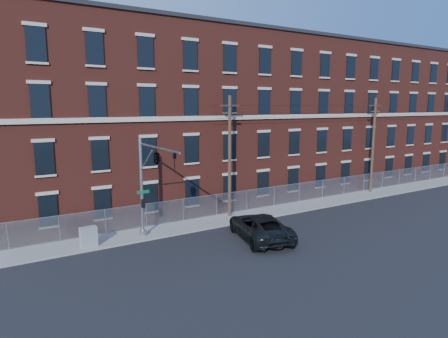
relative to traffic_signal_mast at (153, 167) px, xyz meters
name	(u,v)px	position (x,y,z in m)	size (l,w,h in m)	color
ground	(248,240)	(6.00, -2.18, -5.39)	(140.00, 140.00, 0.00)	black
sidewalk	(321,203)	(18.00, 2.82, -5.33)	(65.00, 3.00, 0.12)	gray
mill_building	(266,116)	(18.00, 11.75, 2.76)	(55.30, 14.32, 16.30)	maroon
chain_link_fence	(311,190)	(18.00, 4.12, -4.33)	(59.06, 0.06, 1.85)	#A5A8AD
traffic_signal_mast	(153,167)	(0.00, 0.00, 0.00)	(0.90, 6.75, 7.00)	#9EA0A5
utility_pole_near	(230,154)	(8.00, 3.42, -0.05)	(1.80, 0.28, 10.00)	#493124
utility_pole_mid	(373,144)	(26.00, 3.42, -0.05)	(1.80, 0.28, 10.00)	#493124
overhead_wires	(375,108)	(26.00, 3.42, 3.73)	(40.00, 0.62, 0.62)	black
pickup_truck	(260,227)	(6.91, -2.33, -4.49)	(2.97, 6.43, 1.79)	black
utility_cabinet	(88,237)	(-3.84, 2.02, -4.60)	(1.06, 0.53, 1.33)	gray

